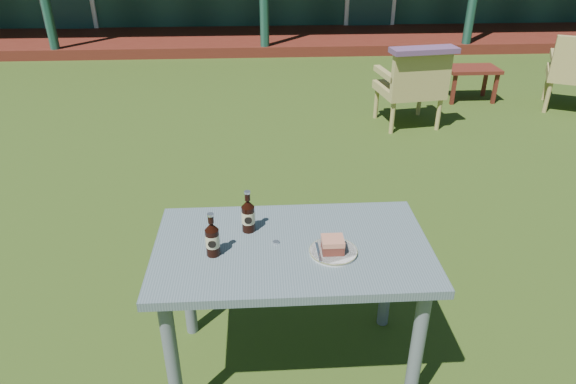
{
  "coord_description": "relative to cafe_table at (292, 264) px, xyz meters",
  "views": [
    {
      "loc": [
        -0.13,
        -3.45,
        1.98
      ],
      "look_at": [
        0.0,
        -1.3,
        0.82
      ],
      "focal_mm": 32.0,
      "sensor_mm": 36.0,
      "label": 1
    }
  ],
  "objects": [
    {
      "name": "plate",
      "position": [
        0.17,
        -0.07,
        0.11
      ],
      "size": [
        0.2,
        0.2,
        0.01
      ],
      "color": "silver",
      "rests_on": "cafe_table"
    },
    {
      "name": "floral_throw",
      "position": [
        1.48,
        3.06,
        0.22
      ],
      "size": [
        0.68,
        0.3,
        0.05
      ],
      "primitive_type": "cube",
      "rotation": [
        0.0,
        0.0,
        3.28
      ],
      "color": "#5A3B5F",
      "rests_on": "armchair_left"
    },
    {
      "name": "cafe_table",
      "position": [
        0.0,
        0.0,
        0.0
      ],
      "size": [
        1.2,
        0.7,
        0.72
      ],
      "color": "slate",
      "rests_on": "ground"
    },
    {
      "name": "bottle_cap",
      "position": [
        -0.07,
        0.02,
        0.11
      ],
      "size": [
        0.03,
        0.03,
        0.01
      ],
      "primitive_type": "cylinder",
      "color": "silver",
      "rests_on": "cafe_table"
    },
    {
      "name": "fork",
      "position": [
        0.11,
        -0.08,
        0.12
      ],
      "size": [
        0.02,
        0.14,
        0.0
      ],
      "primitive_type": "cube",
      "rotation": [
        0.0,
        0.0,
        0.02
      ],
      "color": "silver",
      "rests_on": "plate"
    },
    {
      "name": "side_table",
      "position": [
        2.42,
        4.05,
        -0.28
      ],
      "size": [
        0.6,
        0.4,
        0.4
      ],
      "color": "#561D14",
      "rests_on": "ground"
    },
    {
      "name": "cake_slice",
      "position": [
        0.17,
        -0.07,
        0.15
      ],
      "size": [
        0.09,
        0.09,
        0.06
      ],
      "color": "#55241B",
      "rests_on": "plate"
    },
    {
      "name": "ground",
      "position": [
        0.0,
        1.6,
        -0.62
      ],
      "size": [
        80.0,
        80.0,
        0.0
      ],
      "primitive_type": "plane",
      "color": "#334916"
    },
    {
      "name": "cola_bottle_near",
      "position": [
        -0.19,
        0.13,
        0.18
      ],
      "size": [
        0.06,
        0.06,
        0.2
      ],
      "color": "black",
      "rests_on": "cafe_table"
    },
    {
      "name": "armchair_left",
      "position": [
        1.46,
        3.22,
        -0.16
      ],
      "size": [
        0.68,
        0.64,
        0.81
      ],
      "color": "#A29351",
      "rests_on": "ground"
    },
    {
      "name": "cola_bottle_far",
      "position": [
        -0.34,
        -0.05,
        0.18
      ],
      "size": [
        0.06,
        0.06,
        0.2
      ],
      "color": "black",
      "rests_on": "cafe_table"
    }
  ]
}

